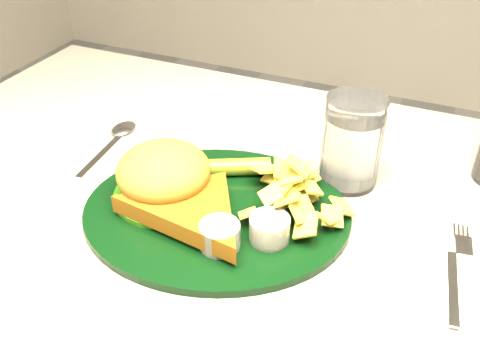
{
  "coord_description": "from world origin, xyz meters",
  "views": [
    {
      "loc": [
        0.22,
        -0.52,
        1.2
      ],
      "look_at": [
        -0.01,
        0.0,
        0.8
      ],
      "focal_mm": 40.0,
      "sensor_mm": 36.0,
      "label": 1
    }
  ],
  "objects": [
    {
      "name": "dinner_plate",
      "position": [
        -0.03,
        -0.02,
        0.79
      ],
      "size": [
        0.42,
        0.38,
        0.08
      ],
      "primitive_type": null,
      "rotation": [
        0.0,
        0.0,
        0.3
      ],
      "color": "black",
      "rests_on": "table"
    },
    {
      "name": "spoon",
      "position": [
        -0.26,
        0.03,
        0.76
      ],
      "size": [
        0.06,
        0.17,
        0.01
      ],
      "primitive_type": null,
      "rotation": [
        0.0,
        0.0,
        0.09
      ],
      "color": "silver",
      "rests_on": "table"
    },
    {
      "name": "water_glass",
      "position": [
        0.1,
        0.13,
        0.82
      ],
      "size": [
        0.11,
        0.11,
        0.13
      ],
      "primitive_type": "cylinder",
      "rotation": [
        0.0,
        0.0,
        0.39
      ],
      "color": "white",
      "rests_on": "table"
    },
    {
      "name": "fork_napkin",
      "position": [
        0.27,
        -0.03,
        0.76
      ],
      "size": [
        0.13,
        0.17,
        0.01
      ],
      "primitive_type": null,
      "rotation": [
        0.0,
        0.0,
        0.12
      ],
      "color": "white",
      "rests_on": "table"
    }
  ]
}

